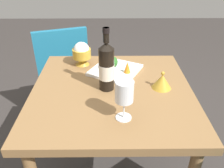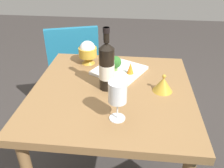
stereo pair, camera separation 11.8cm
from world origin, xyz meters
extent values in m
cube|color=olive|center=(0.00, 0.00, 0.73)|extent=(0.81, 0.81, 0.04)
cylinder|color=olive|center=(-0.35, 0.35, 0.36)|extent=(0.05, 0.05, 0.71)
cylinder|color=olive|center=(0.35, 0.35, 0.36)|extent=(0.05, 0.05, 0.71)
cube|color=teal|center=(-0.43, 0.83, 0.44)|extent=(0.50, 0.50, 0.02)
cube|color=teal|center=(-0.38, 0.66, 0.65)|extent=(0.39, 0.16, 0.40)
cylinder|color=black|center=(-0.65, 0.94, 0.21)|extent=(0.03, 0.03, 0.43)
cylinder|color=black|center=(-0.32, 1.04, 0.21)|extent=(0.03, 0.03, 0.43)
cylinder|color=black|center=(-0.54, 0.61, 0.21)|extent=(0.03, 0.03, 0.43)
cylinder|color=black|center=(-0.22, 0.72, 0.21)|extent=(0.03, 0.03, 0.43)
cylinder|color=black|center=(-0.03, 0.01, 0.86)|extent=(0.08, 0.07, 0.22)
cone|color=black|center=(-0.03, 0.01, 0.99)|extent=(0.08, 0.07, 0.03)
cylinder|color=black|center=(-0.03, 0.01, 1.04)|extent=(0.03, 0.03, 0.07)
cylinder|color=black|center=(-0.03, 0.01, 1.06)|extent=(0.03, 0.03, 0.02)
cylinder|color=silver|center=(-0.03, 0.01, 0.85)|extent=(0.08, 0.08, 0.08)
cylinder|color=white|center=(0.05, -0.23, 0.76)|extent=(0.07, 0.07, 0.00)
cylinder|color=white|center=(0.05, -0.23, 0.80)|extent=(0.01, 0.01, 0.08)
cylinder|color=white|center=(0.05, -0.23, 0.89)|extent=(0.08, 0.08, 0.09)
cone|color=gold|center=(-0.18, 0.28, 0.78)|extent=(0.08, 0.08, 0.04)
cylinder|color=gold|center=(-0.18, 0.28, 0.83)|extent=(0.11, 0.11, 0.05)
sphere|color=white|center=(-0.18, 0.28, 0.85)|extent=(0.09, 0.09, 0.09)
cone|color=gold|center=(0.25, 0.01, 0.79)|extent=(0.10, 0.10, 0.07)
sphere|color=gold|center=(0.25, 0.01, 0.84)|extent=(0.02, 0.02, 0.02)
cube|color=white|center=(0.02, 0.19, 0.76)|extent=(0.34, 0.34, 0.02)
cylinder|color=#729E4C|center=(0.00, 0.18, 0.78)|extent=(0.03, 0.03, 0.03)
sphere|color=#2D6B28|center=(0.00, 0.18, 0.82)|extent=(0.07, 0.07, 0.07)
cone|color=orange|center=(-0.04, 0.23, 0.80)|extent=(0.03, 0.03, 0.07)
cone|color=orange|center=(0.09, 0.15, 0.80)|extent=(0.04, 0.04, 0.06)
camera|label=1|loc=(-0.01, -1.01, 1.40)|focal=37.69mm
camera|label=2|loc=(0.11, -1.00, 1.40)|focal=37.69mm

